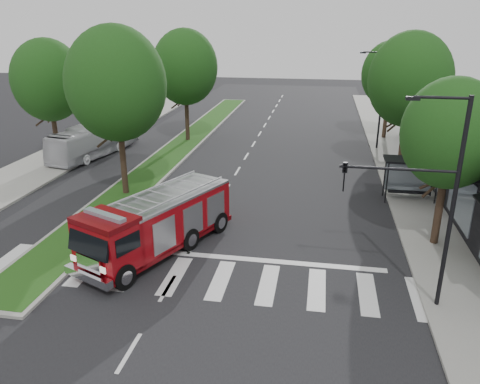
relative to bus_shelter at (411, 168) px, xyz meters
name	(u,v)px	position (x,y,z in m)	size (l,w,h in m)	color
ground	(194,245)	(-11.20, -8.15, -2.04)	(140.00, 140.00, 0.00)	black
sidewalk_right	(424,190)	(1.30, 1.85, -1.96)	(5.00, 80.00, 0.15)	gray
sidewalk_left	(39,168)	(-25.70, 1.85, -1.96)	(5.00, 80.00, 0.15)	gray
median	(182,146)	(-17.20, 9.85, -1.96)	(3.00, 50.00, 0.15)	gray
bus_shelter	(411,168)	(0.00, 0.00, 0.00)	(3.20, 1.60, 2.61)	black
tree_right_near	(451,134)	(0.30, -6.15, 3.47)	(4.40, 4.40, 8.05)	black
tree_right_mid	(410,80)	(0.30, 5.85, 4.45)	(5.60, 5.60, 9.72)	black
tree_right_far	(390,74)	(0.30, 15.85, 3.80)	(5.00, 5.00, 8.73)	black
tree_median_near	(116,84)	(-17.20, -2.15, 4.77)	(5.80, 5.80, 10.16)	black
tree_median_far	(185,67)	(-17.20, 11.85, 4.45)	(5.60, 5.60, 9.72)	black
tree_left_mid	(48,80)	(-25.20, 3.85, 4.12)	(5.20, 5.20, 9.16)	black
streetlight_right_near	(428,191)	(-1.59, -11.65, 2.63)	(4.08, 0.22, 8.00)	black
streetlight_right_far	(380,96)	(-0.85, 11.85, 2.44)	(2.11, 0.20, 8.00)	black
fire_engine	(158,223)	(-12.63, -8.98, -0.62)	(5.74, 8.80, 2.95)	#570408
city_bus	(95,140)	(-23.20, 6.02, -0.75)	(2.17, 9.25, 2.58)	silver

